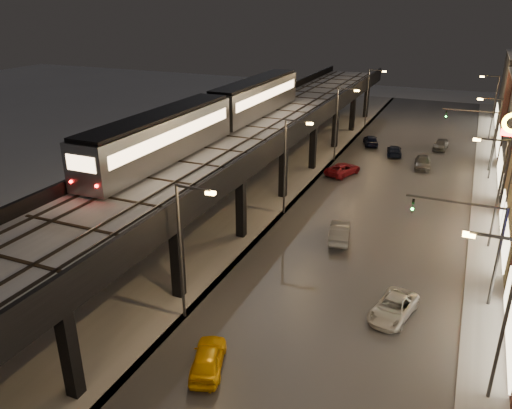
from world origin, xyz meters
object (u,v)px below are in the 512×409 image
(car_mid_silver, at_px, (343,169))
(car_mid_dark, at_px, (394,151))
(car_taxi, at_px, (208,359))
(car_far_white, at_px, (371,141))
(car_near_white, at_px, (339,232))
(car_onc_red, at_px, (441,145))
(subway_train, at_px, (217,113))
(car_onc_dark, at_px, (393,308))
(car_onc_white, at_px, (423,163))

(car_mid_silver, height_order, car_mid_dark, car_mid_silver)
(car_taxi, height_order, car_far_white, car_far_white)
(car_near_white, bearing_deg, car_mid_silver, -88.26)
(car_taxi, bearing_deg, car_mid_silver, -107.02)
(car_mid_silver, xyz_separation_m, car_mid_dark, (4.16, 10.09, -0.05))
(car_mid_dark, xyz_separation_m, car_onc_red, (5.25, 5.19, 0.07))
(subway_train, distance_m, car_near_white, 16.92)
(car_mid_silver, height_order, car_onc_red, car_onc_red)
(car_mid_dark, bearing_deg, car_onc_red, -145.14)
(car_far_white, xyz_separation_m, car_onc_red, (8.97, 1.63, -0.03))
(car_mid_dark, relative_size, car_far_white, 1.02)
(subway_train, height_order, car_near_white, subway_train)
(subway_train, height_order, car_mid_dark, subway_train)
(car_onc_dark, bearing_deg, car_taxi, -121.68)
(car_mid_silver, distance_m, car_mid_dark, 10.92)
(car_mid_silver, relative_size, car_onc_dark, 1.07)
(car_near_white, distance_m, car_onc_dark, 10.99)
(car_onc_red, bearing_deg, car_mid_dark, -131.18)
(car_onc_dark, distance_m, car_onc_white, 32.02)
(car_taxi, xyz_separation_m, car_far_white, (-0.89, 48.34, 0.02))
(subway_train, xyz_separation_m, car_near_white, (14.04, -5.40, -7.75))
(car_onc_red, bearing_deg, car_mid_silver, -117.47)
(subway_train, distance_m, car_onc_dark, 25.97)
(car_mid_silver, height_order, car_far_white, car_far_white)
(car_far_white, relative_size, car_onc_white, 0.94)
(subway_train, distance_m, car_taxi, 27.39)
(car_taxi, bearing_deg, subway_train, -83.23)
(subway_train, xyz_separation_m, car_onc_red, (19.59, 26.37, -7.79))
(car_mid_silver, bearing_deg, car_far_white, -71.89)
(car_far_white, xyz_separation_m, car_onc_dark, (9.31, -39.42, -0.09))
(car_onc_dark, bearing_deg, car_onc_white, 104.62)
(car_near_white, xyz_separation_m, car_onc_white, (4.22, 22.69, -0.08))
(car_onc_dark, bearing_deg, car_near_white, 134.00)
(car_mid_dark, xyz_separation_m, car_far_white, (-3.72, 3.56, 0.10))
(car_mid_dark, relative_size, car_onc_white, 0.96)
(car_mid_silver, distance_m, car_onc_red, 17.95)
(car_taxi, height_order, car_mid_dark, car_taxi)
(car_taxi, relative_size, car_onc_red, 1.00)
(car_near_white, distance_m, car_mid_silver, 16.93)
(car_mid_dark, bearing_deg, car_onc_white, 125.51)
(car_onc_red, bearing_deg, subway_train, -122.44)
(car_near_white, distance_m, car_mid_dark, 26.58)
(car_near_white, relative_size, car_onc_red, 1.09)
(car_onc_white, distance_m, car_onc_red, 9.17)
(subway_train, relative_size, car_near_white, 8.53)
(subway_train, bearing_deg, car_mid_dark, 55.91)
(car_taxi, xyz_separation_m, car_onc_white, (6.75, 40.90, -0.04))
(car_mid_silver, height_order, car_onc_white, car_mid_silver)
(subway_train, distance_m, car_far_white, 28.02)
(car_taxi, bearing_deg, car_mid_dark, -112.83)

